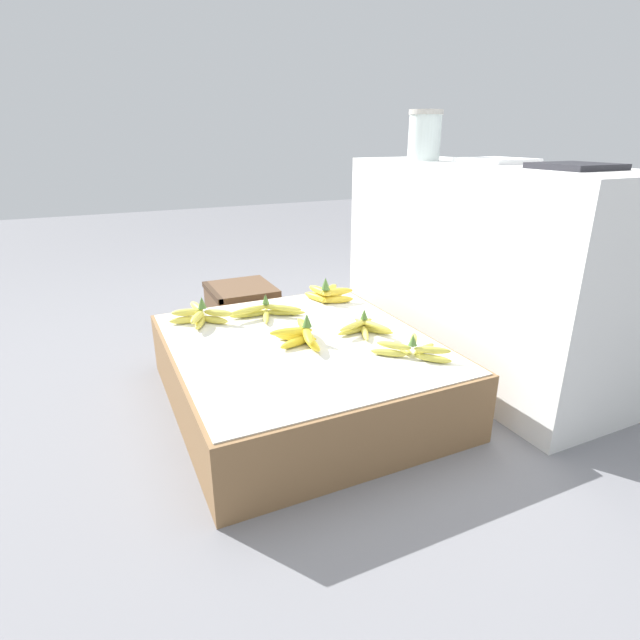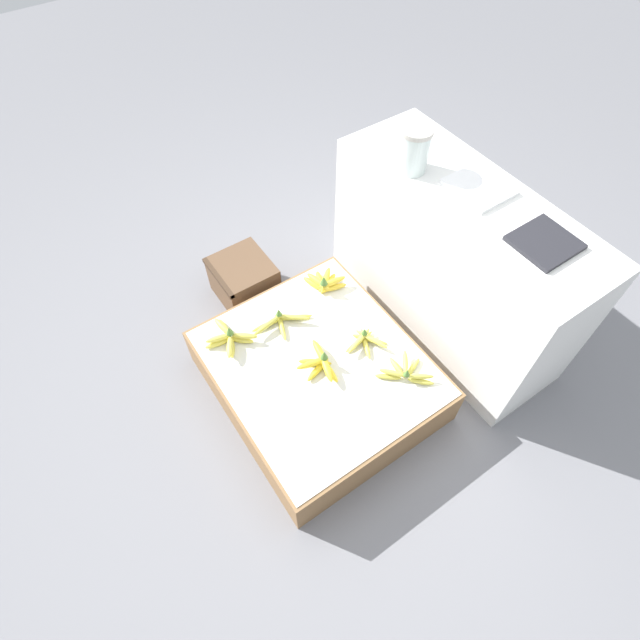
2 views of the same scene
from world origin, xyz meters
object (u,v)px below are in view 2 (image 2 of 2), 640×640
wooden_crate (243,280)px  banana_bunch_back_midleft (365,340)px  banana_bunch_middle_midleft (321,362)px  glass_jar (414,149)px  banana_bunch_middle_left (281,321)px  banana_bunch_front_left (229,338)px  banana_bunch_back_midright (405,372)px  foam_tray_white (479,187)px  banana_bunch_back_left (325,283)px

wooden_crate → banana_bunch_back_midleft: banana_bunch_back_midleft is taller
wooden_crate → banana_bunch_middle_midleft: bearing=0.4°
wooden_crate → glass_jar: 1.10m
banana_bunch_middle_left → banana_bunch_back_midleft: banana_bunch_middle_left is taller
banana_bunch_front_left → banana_bunch_back_midright: banana_bunch_front_left is taller
banana_bunch_front_left → foam_tray_white: size_ratio=0.99×
glass_jar → banana_bunch_middle_midleft: bearing=-65.3°
banana_bunch_back_left → banana_bunch_back_midright: bearing=0.5°
banana_bunch_middle_left → banana_bunch_back_midright: (0.53, 0.30, 0.00)m
banana_bunch_back_midleft → glass_jar: bearing=126.3°
banana_bunch_back_midleft → glass_jar: (-0.32, 0.44, 0.63)m
banana_bunch_front_left → banana_bunch_middle_midleft: 0.43m
banana_bunch_middle_midleft → banana_bunch_back_midleft: bearing=86.4°
wooden_crate → banana_bunch_front_left: bearing=-34.8°
banana_bunch_middle_left → banana_bunch_back_left: 0.30m
wooden_crate → banana_bunch_front_left: (0.38, -0.26, 0.14)m
banana_bunch_middle_left → glass_jar: bearing=91.6°
banana_bunch_back_midright → foam_tray_white: bearing=118.7°
banana_bunch_front_left → banana_bunch_back_midleft: size_ratio=1.20×
banana_bunch_front_left → banana_bunch_back_left: banana_bunch_back_left is taller
banana_bunch_back_midright → glass_jar: size_ratio=1.19×
banana_bunch_back_midright → banana_bunch_front_left: bearing=-136.9°
banana_bunch_back_midleft → banana_bunch_back_midright: bearing=10.8°
banana_bunch_back_left → foam_tray_white: (0.31, 0.54, 0.53)m
foam_tray_white → banana_bunch_middle_midleft: bearing=-86.3°
banana_bunch_middle_midleft → banana_bunch_back_left: banana_bunch_back_left is taller
banana_bunch_middle_midleft → glass_jar: 0.96m
banana_bunch_back_left → banana_bunch_back_midleft: size_ratio=0.88×
banana_bunch_back_left → banana_bunch_back_midright: banana_bunch_back_left is taller
banana_bunch_back_left → banana_bunch_middle_left: bearing=-76.4°
banana_bunch_front_left → banana_bunch_middle_midleft: bearing=38.5°
wooden_crate → banana_bunch_middle_left: (0.43, -0.02, 0.14)m
wooden_crate → banana_bunch_back_left: banana_bunch_back_left is taller
banana_bunch_middle_midleft → banana_bunch_back_midleft: size_ratio=1.15×
banana_bunch_back_midright → foam_tray_white: size_ratio=0.95×
wooden_crate → banana_bunch_back_midright: size_ratio=1.33×
banana_bunch_middle_midleft → banana_bunch_back_midleft: banana_bunch_middle_midleft is taller
banana_bunch_front_left → glass_jar: glass_jar is taller
banana_bunch_front_left → banana_bunch_back_left: size_ratio=1.36×
wooden_crate → glass_jar: (0.41, 0.67, 0.76)m
banana_bunch_back_midleft → banana_bunch_middle_midleft: bearing=-93.6°
banana_bunch_middle_midleft → foam_tray_white: (-0.05, 0.81, 0.54)m
banana_bunch_front_left → banana_bunch_middle_midleft: banana_bunch_middle_midleft is taller
banana_bunch_back_midleft → foam_tray_white: bearing=96.5°
banana_bunch_front_left → glass_jar: size_ratio=1.24×
banana_bunch_back_midleft → foam_tray_white: 0.80m
wooden_crate → banana_bunch_middle_left: banana_bunch_middle_left is taller
wooden_crate → banana_bunch_middle_left: bearing=-2.8°
banana_bunch_middle_left → banana_bunch_back_left: (-0.07, 0.29, 0.01)m
banana_bunch_middle_left → banana_bunch_middle_midleft: (0.29, 0.03, 0.01)m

